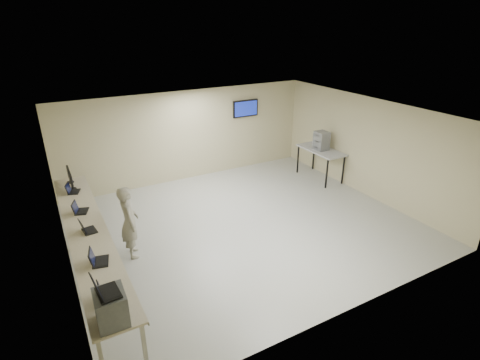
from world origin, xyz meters
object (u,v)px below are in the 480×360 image
workbench (88,233)px  soldier (129,222)px  side_table (321,151)px  equipment_box (111,307)px

workbench → soldier: soldier is taller
side_table → workbench: bearing=-168.7°
equipment_box → soldier: size_ratio=0.30×
equipment_box → soldier: (0.90, 2.81, -0.33)m
equipment_box → side_table: (7.25, 4.18, -0.24)m
equipment_box → soldier: bearing=73.9°
side_table → equipment_box: bearing=-150.0°
workbench → soldier: bearing=4.2°
equipment_box → workbench: bearing=90.4°
workbench → equipment_box: 2.77m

